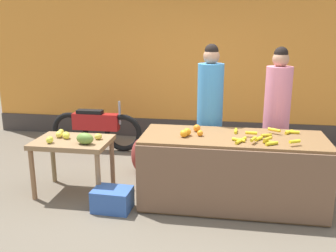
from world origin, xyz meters
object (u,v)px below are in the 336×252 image
object	(u,v)px
produce_sack	(143,156)
vendor_woman_pink_shirt	(276,116)
vendor_woman_blue_shirt	(210,114)
parked_motorcycle	(96,127)
produce_crate	(112,199)

from	to	relation	value
produce_sack	vendor_woman_pink_shirt	bearing A→B (deg)	-0.30
vendor_woman_pink_shirt	vendor_woman_blue_shirt	bearing A→B (deg)	-173.67
parked_motorcycle	produce_sack	world-z (taller)	parked_motorcycle
produce_sack	parked_motorcycle	bearing A→B (deg)	137.86
parked_motorcycle	produce_sack	distance (m)	1.40
vendor_woman_blue_shirt	produce_crate	bearing A→B (deg)	-134.98
produce_crate	produce_sack	size ratio (longest dim) A/B	0.83
vendor_woman_pink_shirt	produce_sack	bearing A→B (deg)	179.70
vendor_woman_blue_shirt	parked_motorcycle	size ratio (longest dim) A/B	1.17
vendor_woman_pink_shirt	produce_crate	xyz separation A→B (m)	(-1.93, -1.15, -0.80)
parked_motorcycle	produce_sack	xyz separation A→B (m)	(1.03, -0.93, -0.14)
vendor_woman_pink_shirt	parked_motorcycle	distance (m)	3.06
vendor_woman_blue_shirt	produce_crate	size ratio (longest dim) A/B	4.25
vendor_woman_blue_shirt	vendor_woman_pink_shirt	distance (m)	0.88
vendor_woman_pink_shirt	produce_crate	size ratio (longest dim) A/B	4.17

